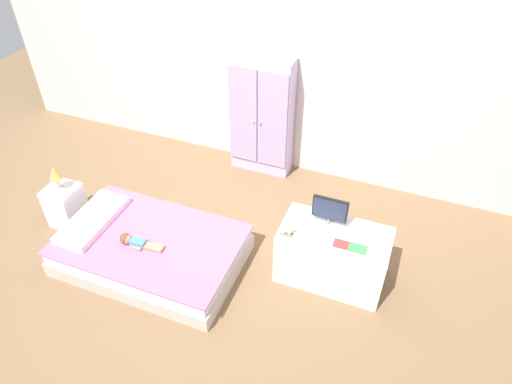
# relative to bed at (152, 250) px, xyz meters

# --- Properties ---
(ground_plane) EXTENTS (10.00, 10.00, 0.02)m
(ground_plane) POSITION_rel_bed_xyz_m (0.43, 0.26, -0.14)
(ground_plane) COLOR brown
(back_wall) EXTENTS (6.40, 0.05, 2.70)m
(back_wall) POSITION_rel_bed_xyz_m (0.43, 1.84, 1.22)
(back_wall) COLOR silver
(back_wall) RESTS_ON ground_plane
(bed) EXTENTS (1.56, 0.99, 0.27)m
(bed) POSITION_rel_bed_xyz_m (0.00, 0.00, 0.00)
(bed) COLOR beige
(bed) RESTS_ON ground_plane
(pillow) EXTENTS (0.32, 0.71, 0.06)m
(pillow) POSITION_rel_bed_xyz_m (-0.58, -0.00, 0.17)
(pillow) COLOR silver
(pillow) RESTS_ON bed
(doll) EXTENTS (0.39, 0.14, 0.10)m
(doll) POSITION_rel_bed_xyz_m (-0.09, -0.10, 0.18)
(doll) COLOR #4C84C6
(doll) RESTS_ON bed
(nightstand) EXTENTS (0.29, 0.29, 0.41)m
(nightstand) POSITION_rel_bed_xyz_m (-1.03, 0.15, 0.07)
(nightstand) COLOR white
(nightstand) RESTS_ON ground_plane
(table_lamp) EXTENTS (0.11, 0.11, 0.25)m
(table_lamp) POSITION_rel_bed_xyz_m (-1.03, 0.15, 0.45)
(table_lamp) COLOR #B7B2AD
(table_lamp) RESTS_ON nightstand
(wardrobe) EXTENTS (0.65, 0.27, 1.31)m
(wardrobe) POSITION_rel_bed_xyz_m (0.40, 1.67, 0.52)
(wardrobe) COLOR silver
(wardrobe) RESTS_ON ground_plane
(tv_stand) EXTENTS (0.89, 0.48, 0.52)m
(tv_stand) POSITION_rel_bed_xyz_m (1.52, 0.41, 0.12)
(tv_stand) COLOR silver
(tv_stand) RESTS_ON ground_plane
(tv_monitor) EXTENTS (0.29, 0.10, 0.27)m
(tv_monitor) POSITION_rel_bed_xyz_m (1.43, 0.49, 0.54)
(tv_monitor) COLOR #99999E
(tv_monitor) RESTS_ON tv_stand
(rocking_horse_toy) EXTENTS (0.10, 0.04, 0.13)m
(rocking_horse_toy) POSITION_rel_bed_xyz_m (1.17, 0.25, 0.44)
(rocking_horse_toy) COLOR #8E6642
(rocking_horse_toy) RESTS_ON tv_stand
(book_red) EXTENTS (0.12, 0.09, 0.01)m
(book_red) POSITION_rel_bed_xyz_m (1.58, 0.30, 0.39)
(book_red) COLOR #CC3838
(book_red) RESTS_ON tv_stand
(book_green) EXTENTS (0.14, 0.09, 0.02)m
(book_green) POSITION_rel_bed_xyz_m (1.71, 0.30, 0.39)
(book_green) COLOR #429E51
(book_green) RESTS_ON tv_stand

